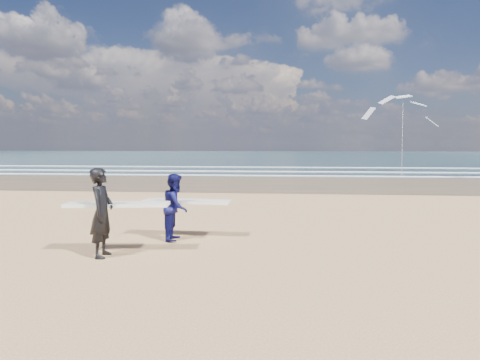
# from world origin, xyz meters

# --- Properties ---
(ocean) EXTENTS (220.00, 100.00, 0.02)m
(ocean) POSITION_xyz_m (20.00, 72.00, 0.01)
(ocean) COLOR #1C343D
(ocean) RESTS_ON ground
(surfer_near) EXTENTS (2.25, 1.11, 1.87)m
(surfer_near) POSITION_xyz_m (0.21, 0.38, 0.95)
(surfer_near) COLOR black
(surfer_near) RESTS_ON ground
(surfer_far) EXTENTS (2.22, 1.06, 1.64)m
(surfer_far) POSITION_xyz_m (1.34, 2.07, 0.83)
(surfer_far) COLOR #0B0C41
(surfer_far) RESTS_ON ground
(kite_1) EXTENTS (6.07, 4.77, 7.41)m
(kite_1) POSITION_xyz_m (13.48, 27.41, 4.21)
(kite_1) COLOR slate
(kite_1) RESTS_ON ground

